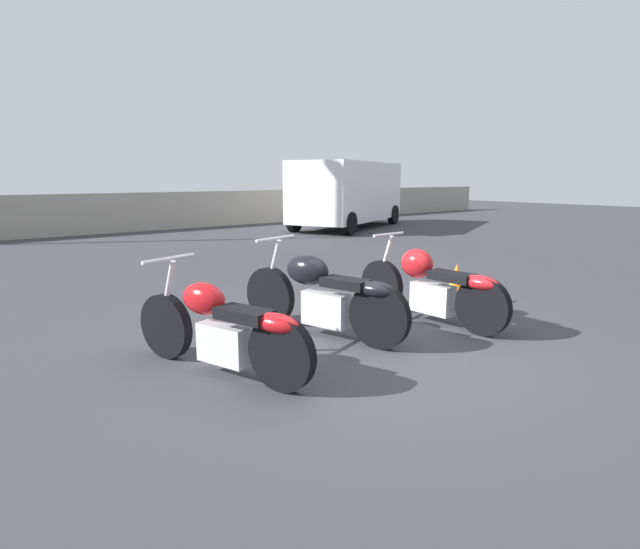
% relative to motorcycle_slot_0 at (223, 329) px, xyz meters
% --- Properties ---
extents(ground_plane, '(60.00, 60.00, 0.00)m').
position_rel_motorcycle_slot_0_xyz_m(ground_plane, '(1.45, -0.32, -0.41)').
color(ground_plane, '#38383D').
extents(fence_back, '(40.00, 0.04, 1.24)m').
position_rel_motorcycle_slot_0_xyz_m(fence_back, '(1.45, 12.41, 0.21)').
color(fence_back, '#9E998E').
rests_on(fence_back, ground_plane).
extents(motorcycle_slot_0, '(0.83, 1.95, 0.99)m').
position_rel_motorcycle_slot_0_xyz_m(motorcycle_slot_0, '(0.00, 0.00, 0.00)').
color(motorcycle_slot_0, black).
rests_on(motorcycle_slot_0, ground_plane).
extents(motorcycle_slot_1, '(0.79, 2.12, 1.04)m').
position_rel_motorcycle_slot_0_xyz_m(motorcycle_slot_1, '(1.38, 0.31, 0.04)').
color(motorcycle_slot_1, black).
rests_on(motorcycle_slot_1, ground_plane).
extents(motorcycle_slot_2, '(0.55, 2.13, 1.02)m').
position_rel_motorcycle_slot_0_xyz_m(motorcycle_slot_2, '(2.72, -0.09, 0.03)').
color(motorcycle_slot_2, black).
rests_on(motorcycle_slot_2, ground_plane).
extents(parked_van, '(5.64, 4.01, 2.22)m').
position_rel_motorcycle_slot_0_xyz_m(parked_van, '(9.62, 9.05, 0.82)').
color(parked_van, white).
rests_on(parked_van, ground_plane).
extents(traffic_cone_far, '(0.30, 0.30, 0.46)m').
position_rel_motorcycle_slot_0_xyz_m(traffic_cone_far, '(4.21, 0.61, -0.19)').
color(traffic_cone_far, orange).
rests_on(traffic_cone_far, ground_plane).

